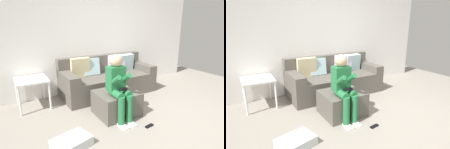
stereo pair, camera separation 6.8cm
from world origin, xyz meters
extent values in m
plane|color=gray|center=(0.00, 0.00, 0.00)|extent=(7.31, 7.31, 0.00)
cube|color=white|center=(0.00, 2.14, 1.23)|extent=(5.62, 0.10, 2.46)
cube|color=#59544C|center=(-0.08, 1.62, 0.23)|extent=(2.15, 0.93, 0.46)
cube|color=#59544C|center=(-0.08, 1.98, 0.66)|extent=(2.15, 0.20, 0.41)
cube|color=#59544C|center=(-1.05, 1.62, 0.54)|extent=(0.22, 0.93, 0.17)
cube|color=#59544C|center=(0.88, 1.62, 0.54)|extent=(0.22, 0.93, 0.17)
cube|color=beige|center=(-0.70, 1.81, 0.67)|extent=(0.42, 0.14, 0.42)
cube|color=silver|center=(-0.42, 1.82, 0.65)|extent=(0.38, 0.16, 0.39)
cube|color=silver|center=(0.52, 1.79, 0.66)|extent=(0.41, 0.21, 0.41)
cube|color=silver|center=(0.24, 1.79, 0.66)|extent=(0.41, 0.18, 0.40)
cube|color=#59544C|center=(-0.48, 0.64, 0.22)|extent=(0.73, 0.65, 0.43)
cube|color=#26723F|center=(-0.55, 0.56, 0.71)|extent=(0.29, 0.21, 0.43)
sphere|color=#D8AD8C|center=(-0.55, 0.56, 1.02)|extent=(0.21, 0.21, 0.21)
cylinder|color=#26723F|center=(-0.63, 0.41, 0.50)|extent=(0.13, 0.30, 0.13)
cylinder|color=#26723F|center=(-0.63, 0.26, 0.26)|extent=(0.11, 0.11, 0.47)
cube|color=white|center=(-0.63, 0.20, 0.01)|extent=(0.10, 0.22, 0.03)
cylinder|color=#26723F|center=(-0.65, 0.44, 0.72)|extent=(0.08, 0.34, 0.27)
cylinder|color=#26723F|center=(-0.47, 0.41, 0.50)|extent=(0.13, 0.30, 0.13)
cylinder|color=#26723F|center=(-0.47, 0.26, 0.26)|extent=(0.11, 0.11, 0.47)
cube|color=white|center=(-0.47, 0.20, 0.01)|extent=(0.10, 0.22, 0.03)
cylinder|color=#26723F|center=(-0.45, 0.44, 0.72)|extent=(0.08, 0.33, 0.26)
cube|color=black|center=(-0.55, 0.33, 0.60)|extent=(0.14, 0.06, 0.03)
cube|color=silver|center=(-1.51, 0.14, 0.06)|extent=(0.56, 0.46, 0.13)
cube|color=white|center=(-1.73, 1.74, 0.57)|extent=(0.59, 0.63, 0.03)
cylinder|color=white|center=(-2.00, 1.46, 0.28)|extent=(0.04, 0.04, 0.55)
cylinder|color=white|center=(-1.47, 1.46, 0.28)|extent=(0.04, 0.04, 0.55)
cylinder|color=white|center=(-2.00, 2.03, 0.28)|extent=(0.04, 0.04, 0.55)
cylinder|color=white|center=(-1.47, 2.03, 0.28)|extent=(0.04, 0.04, 0.55)
cube|color=black|center=(-0.26, -0.01, 0.01)|extent=(0.16, 0.08, 0.02)
camera|label=1|loc=(-2.18, -2.04, 1.65)|focal=30.32mm
camera|label=2|loc=(-2.12, -2.07, 1.65)|focal=30.32mm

